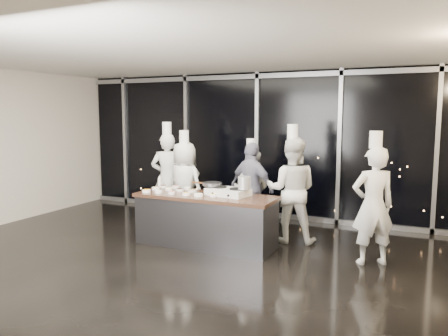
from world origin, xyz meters
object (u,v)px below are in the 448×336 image
at_px(chef_left, 185,184).
at_px(chef_right, 292,190).
at_px(stove, 228,192).
at_px(stock_pot, 244,183).
at_px(demo_counter, 206,220).
at_px(chef_center, 251,189).
at_px(chef_far_left, 168,177).
at_px(guest, 252,188).
at_px(chef_side, 373,205).
at_px(frying_pan, 212,184).

bearing_deg(chef_left, chef_right, -172.13).
relative_size(stove, stock_pot, 3.65).
xyz_separation_m(demo_counter, chef_center, (0.30, 1.39, 0.35)).
bearing_deg(chef_far_left, guest, 157.51).
height_order(chef_far_left, chef_left, chef_far_left).
bearing_deg(stove, demo_counter, -153.44).
relative_size(demo_counter, chef_center, 1.36).
relative_size(guest, chef_side, 0.86).
bearing_deg(guest, demo_counter, 89.89).
distance_m(stock_pot, chef_right, 1.01).
bearing_deg(stock_pot, chef_left, 151.80).
bearing_deg(chef_left, stock_pot, 162.01).
relative_size(stock_pot, chef_side, 0.10).
bearing_deg(stove, chef_left, 158.55).
distance_m(demo_counter, chef_center, 1.46).
xyz_separation_m(guest, chef_side, (2.31, -0.89, 0.05)).
distance_m(demo_counter, chef_right, 1.62).
bearing_deg(chef_left, chef_center, -150.73).
relative_size(frying_pan, stock_pot, 2.82).
height_order(chef_left, chef_right, chef_right).
relative_size(demo_counter, guest, 1.40).
bearing_deg(frying_pan, chef_far_left, 158.39).
distance_m(stove, chef_far_left, 2.11).
bearing_deg(chef_center, demo_counter, 70.53).
bearing_deg(stove, chef_side, 13.92).
height_order(stove, frying_pan, frying_pan).
relative_size(stove, chef_right, 0.37).
distance_m(frying_pan, chef_far_left, 1.79).
distance_m(chef_far_left, chef_center, 1.80).
distance_m(chef_left, guest, 1.40).
relative_size(chef_center, chef_side, 0.89).
distance_m(guest, chef_side, 2.48).
relative_size(chef_far_left, chef_side, 1.04).
bearing_deg(frying_pan, demo_counter, -93.34).
relative_size(frying_pan, chef_side, 0.30).
distance_m(chef_left, chef_right, 2.25).
xyz_separation_m(chef_far_left, chef_center, (1.77, 0.27, -0.16)).
bearing_deg(stock_pot, chef_far_left, 154.02).
bearing_deg(chef_right, chef_left, -13.23).
xyz_separation_m(stove, frying_pan, (-0.34, 0.05, 0.10)).
distance_m(chef_right, chef_side, 1.58).
bearing_deg(stock_pot, chef_center, 106.69).
xyz_separation_m(stove, chef_side, (2.35, 0.13, -0.04)).
height_order(frying_pan, stock_pot, stock_pot).
bearing_deg(demo_counter, frying_pan, 75.94).
bearing_deg(stock_pot, frying_pan, 171.35).
relative_size(stock_pot, chef_left, 0.11).
relative_size(demo_counter, frying_pan, 4.09).
bearing_deg(stove, frying_pan, -178.31).
xyz_separation_m(stock_pot, chef_center, (-0.40, 1.33, -0.35)).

